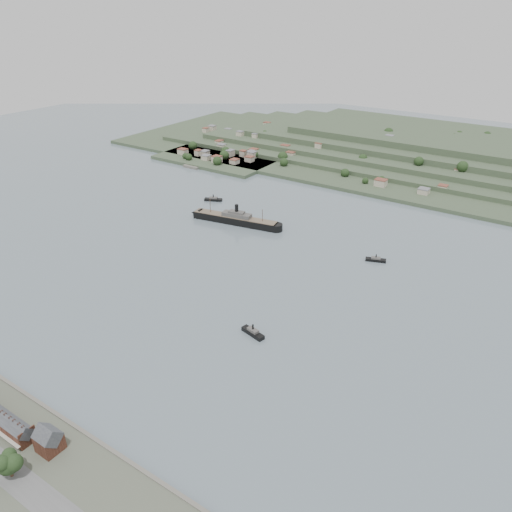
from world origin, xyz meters
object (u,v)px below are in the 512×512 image
Objects in this scene: gabled_building at (49,440)px; steamship at (233,219)px; fig_tree at (7,463)px; tugboat at (253,332)px.

steamship is (-88.53, 259.20, -4.04)m from gabled_building.
gabled_building is at bearing 85.64° from fig_tree.
tugboat is 146.92m from fig_tree.
gabled_building reaches higher than fig_tree.
fig_tree is (-1.42, -18.55, 2.12)m from gabled_building.
steamship is at bearing 130.40° from tugboat.
fig_tree is (-26.49, -144.26, 8.47)m from tugboat.
steamship reaches higher than tugboat.
steamship is at bearing 107.41° from fig_tree.
gabled_building is at bearing -101.28° from tugboat.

